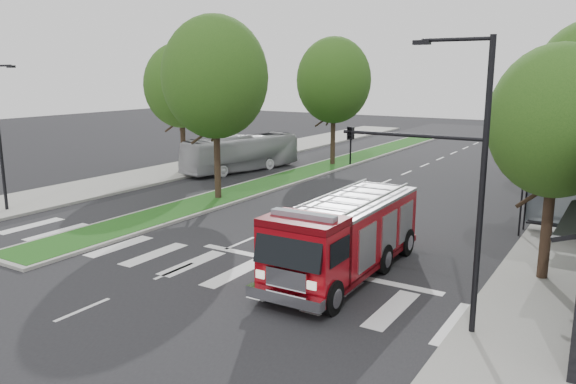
# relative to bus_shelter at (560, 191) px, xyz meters

# --- Properties ---
(ground) EXTENTS (140.00, 140.00, 0.00)m
(ground) POSITION_rel_bus_shelter_xyz_m (-11.20, -8.15, -2.04)
(ground) COLOR black
(ground) RESTS_ON ground
(sidewalk_left) EXTENTS (5.00, 80.00, 0.15)m
(sidewalk_left) POSITION_rel_bus_shelter_xyz_m (-25.70, 1.85, -1.96)
(sidewalk_left) COLOR gray
(sidewalk_left) RESTS_ON ground
(median) EXTENTS (3.00, 50.00, 0.15)m
(median) POSITION_rel_bus_shelter_xyz_m (-17.20, 9.85, -1.96)
(median) COLOR gray
(median) RESTS_ON ground
(bus_shelter) EXTENTS (3.20, 1.60, 2.61)m
(bus_shelter) POSITION_rel_bus_shelter_xyz_m (0.00, 0.00, 0.00)
(bus_shelter) COLOR black
(bus_shelter) RESTS_ON ground
(tree_right_near) EXTENTS (4.40, 4.40, 8.05)m
(tree_right_near) POSITION_rel_bus_shelter_xyz_m (0.30, -6.15, 3.47)
(tree_right_near) COLOR black
(tree_right_near) RESTS_ON ground
(tree_median_near) EXTENTS (5.80, 5.80, 10.16)m
(tree_median_near) POSITION_rel_bus_shelter_xyz_m (-17.20, -2.15, 4.77)
(tree_median_near) COLOR black
(tree_median_near) RESTS_ON ground
(tree_median_far) EXTENTS (5.60, 5.60, 9.72)m
(tree_median_far) POSITION_rel_bus_shelter_xyz_m (-17.20, 11.85, 4.45)
(tree_median_far) COLOR black
(tree_median_far) RESTS_ON ground
(tree_left_mid) EXTENTS (5.20, 5.20, 9.16)m
(tree_left_mid) POSITION_rel_bus_shelter_xyz_m (-25.20, 3.85, 4.12)
(tree_left_mid) COLOR black
(tree_left_mid) RESTS_ON ground
(streetlight_right_near) EXTENTS (4.08, 0.22, 8.00)m
(streetlight_right_near) POSITION_rel_bus_shelter_xyz_m (-1.59, -11.65, 2.63)
(streetlight_right_near) COLOR black
(streetlight_right_near) RESTS_ON ground
(streetlight_left_near) EXTENTS (1.90, 0.20, 7.50)m
(streetlight_left_near) POSITION_rel_bus_shelter_xyz_m (-24.56, -10.15, 2.16)
(streetlight_left_near) COLOR black
(streetlight_left_near) RESTS_ON ground
(streetlight_right_far) EXTENTS (2.11, 0.20, 8.00)m
(streetlight_right_far) POSITION_rel_bus_shelter_xyz_m (-0.85, 11.85, 2.44)
(streetlight_right_far) COLOR black
(streetlight_right_far) RESTS_ON ground
(fire_engine) EXTENTS (2.71, 8.50, 2.93)m
(fire_engine) POSITION_rel_bus_shelter_xyz_m (-5.80, -9.18, -0.63)
(fire_engine) COLOR #5A040A
(fire_engine) RESTS_ON ground
(city_bus) EXTENTS (4.45, 9.75, 2.64)m
(city_bus) POSITION_rel_bus_shelter_xyz_m (-21.78, 6.27, -0.72)
(city_bus) COLOR #AEAEB2
(city_bus) RESTS_ON ground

